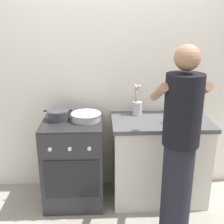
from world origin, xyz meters
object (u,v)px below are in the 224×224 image
(utensil_crock, at_px, (137,106))
(spice_bottle, at_px, (166,118))
(mixing_bowl, at_px, (86,116))
(pot, at_px, (58,115))
(person, at_px, (180,148))
(stove_range, at_px, (74,161))

(utensil_crock, relative_size, spice_bottle, 3.35)
(mixing_bowl, bearing_deg, pot, 175.75)
(utensil_crock, relative_size, person, 0.19)
(pot, distance_m, mixing_bowl, 0.28)
(pot, relative_size, utensil_crock, 0.87)
(pot, distance_m, utensil_crock, 0.83)
(stove_range, xyz_separation_m, pot, (-0.14, 0.05, 0.50))
(spice_bottle, bearing_deg, stove_range, 174.81)
(pot, bearing_deg, mixing_bowl, -4.25)
(stove_range, relative_size, mixing_bowl, 2.91)
(pot, height_order, utensil_crock, utensil_crock)
(stove_range, relative_size, person, 0.53)
(stove_range, bearing_deg, person, -31.46)
(pot, relative_size, person, 0.17)
(utensil_crock, bearing_deg, spice_bottle, -46.63)
(pot, relative_size, mixing_bowl, 0.92)
(utensil_crock, height_order, spice_bottle, utensil_crock)
(mixing_bowl, height_order, utensil_crock, utensil_crock)
(spice_bottle, relative_size, person, 0.06)
(person, bearing_deg, spice_bottle, 90.86)
(spice_bottle, bearing_deg, pot, 173.04)
(mixing_bowl, relative_size, spice_bottle, 3.18)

